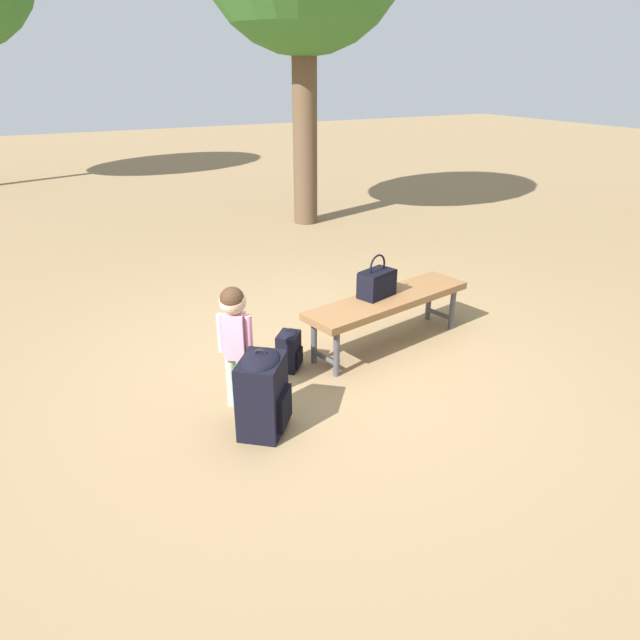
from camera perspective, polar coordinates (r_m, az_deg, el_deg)
name	(u,v)px	position (r m, az deg, el deg)	size (l,w,h in m)	color
ground_plane	(321,370)	(4.62, 0.08, -4.98)	(40.00, 40.00, 0.00)	#8C704C
park_bench	(388,303)	(4.90, 6.83, 1.70)	(1.65, 0.71, 0.45)	brown
handbag	(377,282)	(4.83, 5.69, 3.77)	(0.36, 0.27, 0.37)	black
child_standing	(234,329)	(3.93, -8.52, -0.85)	(0.21, 0.18, 0.91)	#B2D8B2
backpack_large	(262,391)	(3.77, -5.77, -7.02)	(0.43, 0.44, 0.61)	black
backpack_small	(289,349)	(4.57, -3.13, -2.87)	(0.25, 0.26, 0.35)	black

